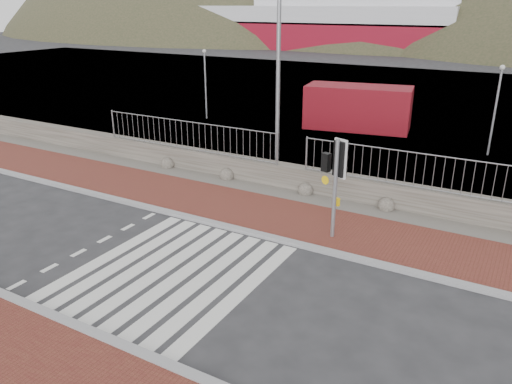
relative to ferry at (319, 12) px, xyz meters
The scene contains 14 objects.
ground 72.44m from the ferry, 70.05° to the right, with size 220.00×220.00×0.00m, color #28282B.
sidewalk_far 68.23m from the ferry, 68.75° to the right, with size 40.00×3.00×0.08m, color brown.
kerb_near 75.25m from the ferry, 70.83° to the right, with size 40.00×0.25×0.12m, color gray.
kerb_far 69.63m from the ferry, 69.20° to the right, with size 40.00×0.25×0.12m, color gray.
zebra_crossing 72.43m from the ferry, 70.05° to the right, with size 4.62×5.60×0.01m.
gravel_strip 66.38m from the ferry, 68.13° to the right, with size 40.00×1.50×0.06m, color #59544C.
stone_wall 65.61m from the ferry, 67.86° to the right, with size 40.00×0.60×0.90m, color #4E4840.
railing 65.66m from the ferry, 67.91° to the right, with size 18.07×0.07×1.22m.
quay 47.29m from the ferry, 58.36° to the right, with size 120.00×40.00×0.50m, color #4C4C4F.
water 25.72m from the ferry, 11.47° to the right, with size 220.00×50.00×0.05m, color #3F4C54.
ferry is the anchor object (origin of this frame).
traffic_signal_far 69.68m from the ferry, 66.69° to the right, with size 0.76×0.44×3.10m.
streetlight 64.27m from the ferry, 68.37° to the right, with size 1.84×0.92×9.15m.
shipping_container 55.41m from the ferry, 64.77° to the right, with size 5.72×2.38×2.38m, color maroon.
Camera 1 is at (7.65, -9.00, 6.67)m, focal length 35.00 mm.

